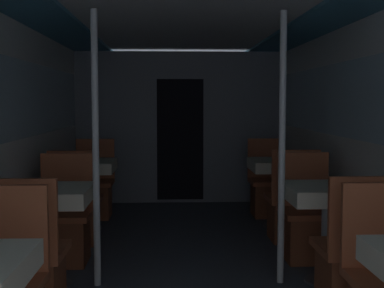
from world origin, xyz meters
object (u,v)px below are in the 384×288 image
at_px(chair_left_near_1, 28,275).
at_px(dining_table_right_2, 279,169).
at_px(chair_right_far_2, 269,193).
at_px(chair_right_near_2, 291,213).
at_px(chair_left_far_2, 94,194).
at_px(support_pole_right_1, 282,149).
at_px(chair_left_far_1, 64,230).
at_px(support_pole_left_1, 96,150).
at_px(dining_table_left_2, 86,170).
at_px(chair_left_near_2, 77,215).
at_px(dining_table_left_1, 48,201).
at_px(dining_table_right_1, 328,199).
at_px(chair_right_far_1, 307,228).
at_px(chair_right_near_1, 353,270).

height_order(chair_left_near_1, dining_table_right_2, chair_left_near_1).
bearing_deg(chair_right_far_2, chair_right_near_2, 90.00).
bearing_deg(chair_left_far_2, dining_table_right_2, 164.41).
bearing_deg(support_pole_right_1, dining_table_right_2, 78.75).
bearing_deg(chair_left_far_1, chair_left_near_1, 90.00).
bearing_deg(support_pole_left_1, dining_table_left_2, 101.25).
distance_m(support_pole_right_1, chair_right_far_2, 2.56).
relative_size(chair_left_near_2, chair_right_far_2, 1.00).
height_order(dining_table_left_1, chair_right_near_2, chair_right_near_2).
xyz_separation_m(dining_table_right_1, chair_right_near_2, (0.00, 1.23, -0.37)).
bearing_deg(chair_right_far_1, dining_table_right_2, -90.00).
distance_m(chair_right_far_1, chair_right_far_2, 1.83).
xyz_separation_m(dining_table_left_1, support_pole_right_1, (1.77, 0.00, 0.39)).
relative_size(support_pole_left_1, support_pole_right_1, 1.00).
distance_m(dining_table_right_1, chair_right_far_2, 2.45).
height_order(chair_left_near_1, chair_right_far_1, same).
bearing_deg(chair_right_near_1, dining_table_right_1, 90.00).
bearing_deg(support_pole_left_1, chair_right_near_1, -18.58).
distance_m(support_pole_left_1, chair_right_near_2, 2.29).
distance_m(support_pole_left_1, dining_table_right_2, 2.57).
bearing_deg(chair_right_far_2, support_pole_left_1, 53.78).
height_order(chair_left_near_1, chair_right_near_2, same).
height_order(chair_left_near_2, chair_left_far_2, same).
distance_m(dining_table_left_1, chair_right_near_1, 2.25).
height_order(dining_table_left_1, dining_table_right_1, same).
xyz_separation_m(dining_table_right_1, dining_table_right_2, (0.00, 1.83, 0.00)).
bearing_deg(chair_left_far_2, chair_right_near_1, 125.30).
relative_size(chair_left_far_2, chair_right_far_1, 1.00).
xyz_separation_m(chair_left_near_1, dining_table_left_2, (0.00, 2.42, 0.37)).
height_order(chair_left_far_1, dining_table_left_2, chair_left_far_1).
relative_size(dining_table_left_2, dining_table_right_2, 1.00).
bearing_deg(dining_table_right_1, support_pole_left_1, 180.00).
distance_m(dining_table_left_1, chair_left_near_2, 1.28).
bearing_deg(dining_table_right_2, chair_left_far_2, 164.41).
bearing_deg(chair_left_far_1, chair_right_far_1, -180.00).
height_order(dining_table_left_2, dining_table_right_1, same).
relative_size(chair_right_far_1, chair_right_far_2, 1.00).
height_order(chair_right_near_1, chair_right_near_2, same).
relative_size(chair_left_far_2, chair_right_near_1, 1.00).
distance_m(chair_left_far_1, support_pole_left_1, 1.03).
bearing_deg(dining_table_left_1, dining_table_right_1, 0.00).
relative_size(chair_left_far_1, chair_right_near_2, 1.00).
bearing_deg(chair_right_near_2, dining_table_right_2, 90.00).
bearing_deg(chair_right_near_1, dining_table_right_2, 90.00).
bearing_deg(chair_right_near_2, chair_right_far_1, -90.00).
bearing_deg(chair_left_near_1, chair_right_far_1, 29.17).
xyz_separation_m(chair_left_near_2, chair_right_near_1, (2.14, -1.83, 0.00)).
height_order(dining_table_left_2, chair_right_far_1, chair_right_far_1).
distance_m(chair_left_near_2, chair_right_near_1, 2.81).
height_order(dining_table_left_2, dining_table_right_2, same).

